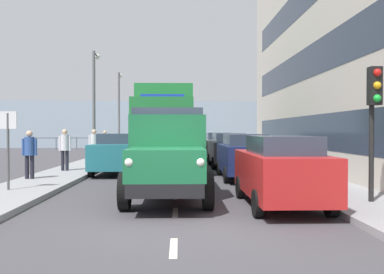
{
  "coord_description": "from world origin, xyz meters",
  "views": [
    {
      "loc": [
        -0.09,
        7.98,
        1.85
      ],
      "look_at": [
        -0.74,
        -12.66,
        1.52
      ],
      "focal_mm": 38.1,
      "sensor_mm": 36.0,
      "label": 1
    }
  ],
  "objects": [
    {
      "name": "truck_vintage_green",
      "position": [
        0.21,
        -2.76,
        1.18
      ],
      "size": [
        2.17,
        5.64,
        2.43
      ],
      "color": "black",
      "rests_on": "ground_plane"
    },
    {
      "name": "car_teal_oppositeside_0",
      "position": [
        2.54,
        -9.61,
        0.9
      ],
      "size": [
        1.88,
        4.47,
        1.72
      ],
      "color": "#1E6670",
      "rests_on": "ground_plane"
    },
    {
      "name": "lamp_post_far",
      "position": [
        4.66,
        -24.32,
        3.9
      ],
      "size": [
        0.32,
        1.14,
        6.27
      ],
      "color": "#59595B",
      "rests_on": "sidewalk_right"
    },
    {
      "name": "car_black_kerbside_2",
      "position": [
        -2.54,
        -12.42,
        0.89
      ],
      "size": [
        1.82,
        3.97,
        1.72
      ],
      "color": "black",
      "rests_on": "ground_plane"
    },
    {
      "name": "ground_plane",
      "position": [
        0.0,
        -12.07,
        0.0
      ],
      "size": [
        80.0,
        80.0,
        0.0
      ],
      "primitive_type": "plane",
      "color": "#423F44"
    },
    {
      "name": "car_red_kerbside_near",
      "position": [
        -2.54,
        -1.8,
        0.89
      ],
      "size": [
        1.76,
        4.03,
        1.72
      ],
      "color": "#B21E1E",
      "rests_on": "ground_plane"
    },
    {
      "name": "sidewalk_left",
      "position": [
        -4.57,
        -12.07,
        0.07
      ],
      "size": [
        2.16,
        41.62,
        0.15
      ],
      "primitive_type": "cube",
      "color": "gray",
      "rests_on": "ground_plane"
    },
    {
      "name": "traffic_light_near",
      "position": [
        -4.69,
        -1.51,
        2.47
      ],
      "size": [
        0.28,
        0.41,
        3.2
      ],
      "color": "black",
      "rests_on": "sidewalk_left"
    },
    {
      "name": "pedestrian_couple_b",
      "position": [
        4.77,
        -9.44,
        1.19
      ],
      "size": [
        0.53,
        0.34,
        1.76
      ],
      "color": "black",
      "rests_on": "sidewalk_right"
    },
    {
      "name": "pedestrian_with_bag",
      "position": [
        4.1,
        -15.01,
        1.15
      ],
      "size": [
        0.53,
        0.34,
        1.7
      ],
      "color": "#4C473D",
      "rests_on": "sidewalk_right"
    },
    {
      "name": "seawall_railing",
      "position": [
        -0.0,
        -32.28,
        0.92
      ],
      "size": [
        28.08,
        0.08,
        1.2
      ],
      "color": "#4C5156",
      "rests_on": "ground_plane"
    },
    {
      "name": "pedestrian_strolling",
      "position": [
        5.19,
        -6.5,
        1.15
      ],
      "size": [
        0.53,
        0.34,
        1.7
      ],
      "color": "black",
      "rests_on": "sidewalk_right"
    },
    {
      "name": "sea_horizon",
      "position": [
        0.0,
        -35.88,
        2.5
      ],
      "size": [
        80.0,
        0.8,
        5.0
      ],
      "primitive_type": "cube",
      "color": "#8C9EAD",
      "rests_on": "ground_plane"
    },
    {
      "name": "sidewalk_right",
      "position": [
        4.57,
        -12.07,
        0.07
      ],
      "size": [
        2.16,
        41.62,
        0.15
      ],
      "primitive_type": "cube",
      "color": "gray",
      "rests_on": "ground_plane"
    },
    {
      "name": "street_sign",
      "position": [
        4.81,
        -3.81,
        1.68
      ],
      "size": [
        0.5,
        0.07,
        2.25
      ],
      "color": "#4C4C4C",
      "rests_on": "sidewalk_right"
    },
    {
      "name": "road_centreline_markings",
      "position": [
        0.0,
        -11.8,
        0.0
      ],
      "size": [
        0.12,
        38.55,
        0.01
      ],
      "color": "silver",
      "rests_on": "ground_plane"
    },
    {
      "name": "car_navy_kerbside_1",
      "position": [
        -2.54,
        -7.43,
        0.89
      ],
      "size": [
        1.78,
        4.03,
        1.72
      ],
      "color": "navy",
      "rests_on": "ground_plane"
    },
    {
      "name": "lamp_post_promenade",
      "position": [
        4.6,
        -14.69,
        3.8
      ],
      "size": [
        0.32,
        1.14,
        6.08
      ],
      "color": "#59595B",
      "rests_on": "sidewalk_right"
    },
    {
      "name": "pedestrian_in_dark_coat",
      "position": [
        4.06,
        -11.92,
        1.19
      ],
      "size": [
        0.53,
        0.34,
        1.76
      ],
      "color": "black",
      "rests_on": "sidewalk_right"
    },
    {
      "name": "car_grey_kerbside_3",
      "position": [
        -2.54,
        -17.26,
        0.9
      ],
      "size": [
        1.9,
        4.07,
        1.72
      ],
      "color": "slate",
      "rests_on": "ground_plane"
    },
    {
      "name": "lorry_cargo_green",
      "position": [
        0.58,
        -11.19,
        2.08
      ],
      "size": [
        2.58,
        8.2,
        3.87
      ],
      "color": "#1E7033",
      "rests_on": "ground_plane"
    }
  ]
}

